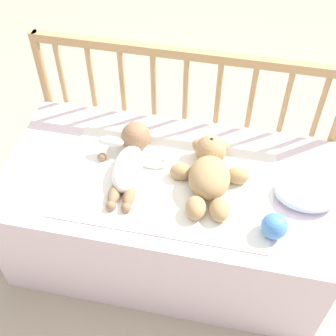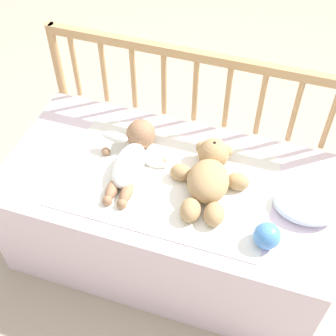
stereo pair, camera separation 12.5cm
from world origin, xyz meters
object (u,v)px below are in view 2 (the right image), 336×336
Objects in this scene: teddy_bear at (209,176)px; small_pillow at (305,207)px; baby at (133,155)px; toy_ball at (267,236)px.

teddy_bear is 0.35m from small_pillow.
small_pillow is (0.64, -0.03, -0.01)m from baby.
baby is 4.35× the size of toy_ball.
toy_ball reaches higher than small_pillow.
teddy_bear is 1.66× the size of small_pillow.
baby is at bearing 177.40° from small_pillow.
baby is at bearing 176.33° from teddy_bear.
teddy_bear is 4.10× the size of toy_ball.
toy_ball is 0.20m from small_pillow.
baby reaches higher than toy_ball.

